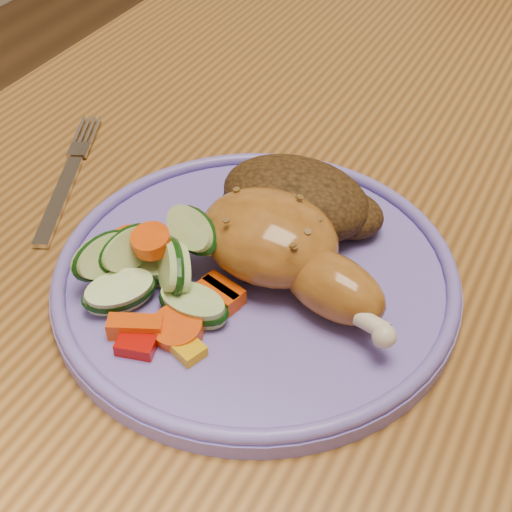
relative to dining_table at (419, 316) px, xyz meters
The scene contains 7 objects.
dining_table is the anchor object (origin of this frame).
plate 0.17m from the dining_table, 133.25° to the right, with size 0.28×0.28×0.01m, color #6F5FC2.
plate_rim 0.18m from the dining_table, 133.25° to the right, with size 0.28×0.28×0.01m, color #6F5FC2.
chicken_leg 0.18m from the dining_table, 129.17° to the right, with size 0.16×0.10×0.05m.
rice_pilaf 0.16m from the dining_table, 157.65° to the right, with size 0.12×0.08×0.05m.
vegetable_pile 0.24m from the dining_table, 134.85° to the right, with size 0.12×0.12×0.06m.
fork 0.31m from the dining_table, 166.26° to the right, with size 0.08×0.15×0.00m.
Camera 1 is at (0.07, -0.42, 1.10)m, focal length 50.00 mm.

